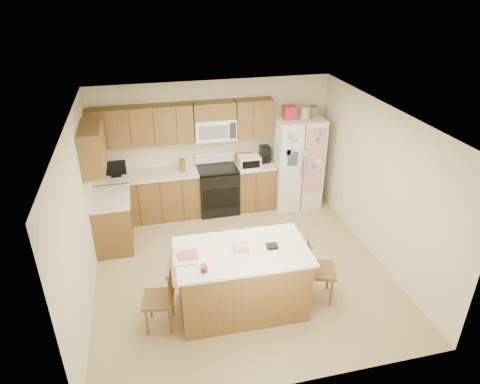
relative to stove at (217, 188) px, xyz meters
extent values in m
plane|color=#A08651|center=(0.00, -1.94, -0.47)|extent=(4.50, 4.50, 0.00)
cube|color=beige|center=(0.00, 0.31, 0.78)|extent=(4.50, 0.10, 2.50)
cube|color=beige|center=(0.00, -4.19, 0.78)|extent=(4.50, 0.10, 2.50)
cube|color=beige|center=(-2.25, -1.94, 0.78)|extent=(0.10, 4.50, 2.50)
cube|color=beige|center=(2.25, -1.94, 0.78)|extent=(0.10, 4.50, 2.50)
cube|color=white|center=(0.00, -1.94, 2.03)|extent=(4.50, 4.50, 0.04)
cube|color=brown|center=(-1.31, 0.01, -0.03)|extent=(1.87, 0.60, 0.88)
cube|color=brown|center=(0.74, 0.01, -0.03)|extent=(0.72, 0.60, 0.88)
cube|color=brown|center=(-1.95, -0.76, -0.03)|extent=(0.60, 0.95, 0.88)
cube|color=white|center=(-1.31, 0.00, 0.43)|extent=(1.87, 0.64, 0.04)
cube|color=white|center=(0.74, 0.00, 0.43)|extent=(0.72, 0.64, 0.04)
cube|color=white|center=(-1.94, -0.76, 0.43)|extent=(0.64, 0.95, 0.04)
cube|color=brown|center=(-1.32, 0.15, 1.33)|extent=(1.85, 0.33, 0.70)
cube|color=brown|center=(0.75, 0.15, 1.33)|extent=(0.70, 0.33, 0.70)
cube|color=brown|center=(0.00, 0.15, 1.53)|extent=(0.76, 0.33, 0.29)
cube|color=brown|center=(-2.08, -0.76, 1.33)|extent=(0.33, 0.95, 0.70)
cube|color=#603610|center=(-1.90, -0.02, 1.33)|extent=(0.02, 0.01, 0.66)
cube|color=#603610|center=(-1.90, -0.29, -0.03)|extent=(0.02, 0.01, 0.84)
cube|color=#603610|center=(-1.50, -0.02, 1.33)|extent=(0.02, 0.01, 0.66)
cube|color=#603610|center=(-1.50, -0.29, -0.03)|extent=(0.02, 0.01, 0.84)
cube|color=#603610|center=(-1.10, -0.02, 1.33)|extent=(0.02, 0.01, 0.66)
cube|color=#603610|center=(-1.10, -0.29, -0.03)|extent=(0.02, 0.01, 0.84)
cube|color=#603610|center=(-0.70, -0.02, 1.33)|extent=(0.01, 0.01, 0.66)
cube|color=#603610|center=(-0.70, -0.29, -0.03)|extent=(0.01, 0.01, 0.84)
cube|color=#603610|center=(0.70, -0.02, 1.33)|extent=(0.01, 0.01, 0.66)
cube|color=#603610|center=(0.70, -0.29, -0.03)|extent=(0.01, 0.01, 0.84)
cube|color=white|center=(0.00, 0.12, 1.18)|extent=(0.76, 0.38, 0.40)
cube|color=slate|center=(-0.06, -0.07, 1.18)|extent=(0.54, 0.01, 0.24)
cube|color=#262626|center=(0.30, -0.07, 1.18)|extent=(0.12, 0.01, 0.30)
cube|color=brown|center=(-0.65, 0.01, 0.56)|extent=(0.10, 0.14, 0.22)
cube|color=black|center=(-1.85, 0.03, 0.46)|extent=(0.18, 0.12, 0.02)
cube|color=black|center=(-1.85, 0.03, 0.62)|extent=(0.38, 0.03, 0.28)
cube|color=#C24E18|center=(0.58, 0.09, 0.54)|extent=(0.35, 0.22, 0.18)
cube|color=white|center=(0.60, -0.14, 0.56)|extent=(0.40, 0.28, 0.23)
cube|color=black|center=(0.60, -0.28, 0.56)|extent=(0.34, 0.01, 0.15)
cube|color=black|center=(0.96, 0.06, 0.61)|extent=(0.18, 0.22, 0.32)
cylinder|color=black|center=(0.96, -0.01, 0.54)|extent=(0.12, 0.12, 0.12)
cube|color=black|center=(0.00, -0.01, -0.03)|extent=(0.76, 0.64, 0.88)
cube|color=black|center=(0.00, -0.33, -0.05)|extent=(0.68, 0.01, 0.42)
cube|color=black|center=(0.00, -0.01, 0.43)|extent=(0.76, 0.64, 0.03)
cube|color=white|center=(0.00, 0.25, 0.56)|extent=(0.76, 0.10, 0.20)
cube|color=white|center=(1.57, -0.06, 0.43)|extent=(0.90, 0.75, 1.80)
cube|color=#4C4C4C|center=(1.57, -0.44, 0.43)|extent=(0.02, 0.01, 1.75)
cube|color=silver|center=(1.52, -0.47, 0.58)|extent=(0.02, 0.03, 0.55)
cube|color=silver|center=(1.62, -0.47, 0.58)|extent=(0.02, 0.03, 0.55)
cube|color=#3F3F44|center=(1.35, -0.44, 0.68)|extent=(0.20, 0.01, 0.28)
cube|color=#D84C59|center=(1.77, -0.44, 0.58)|extent=(0.42, 0.01, 1.30)
cube|color=#B5202F|center=(1.37, -0.06, 1.45)|extent=(0.22, 0.22, 0.24)
cylinder|color=tan|center=(1.67, -0.11, 1.44)|extent=(0.18, 0.18, 0.22)
cube|color=olive|center=(1.85, 0.02, 1.42)|extent=(0.18, 0.20, 0.18)
cube|color=brown|center=(-0.19, -2.81, -0.01)|extent=(1.71, 0.98, 0.93)
cube|color=white|center=(-0.19, -2.81, 0.48)|extent=(1.79, 1.06, 0.04)
cylinder|color=#B5202F|center=(-0.74, -3.13, 0.53)|extent=(0.08, 0.08, 0.06)
cylinder|color=white|center=(-0.74, -3.13, 0.54)|extent=(0.09, 0.09, 0.09)
cube|color=#FBB6B5|center=(-0.20, -2.79, 0.53)|extent=(0.20, 0.15, 0.07)
cube|color=black|center=(0.22, -2.83, 0.52)|extent=(0.15, 0.12, 0.04)
cube|color=white|center=(-0.94, -2.86, 0.50)|extent=(0.30, 0.25, 0.01)
cube|color=#D84C4C|center=(-0.90, -2.78, 0.52)|extent=(0.26, 0.20, 0.01)
cylinder|color=white|center=(-0.51, -3.08, 0.50)|extent=(0.14, 0.05, 0.01)
cube|color=brown|center=(-1.33, -2.90, -0.03)|extent=(0.46, 0.48, 0.04)
cylinder|color=brown|center=(-1.45, -2.71, -0.26)|extent=(0.04, 0.04, 0.43)
cylinder|color=brown|center=(-1.50, -3.04, -0.26)|extent=(0.04, 0.04, 0.43)
cylinder|color=brown|center=(-1.15, -2.76, -0.26)|extent=(0.04, 0.04, 0.43)
cylinder|color=brown|center=(-1.21, -3.09, -0.26)|extent=(0.04, 0.04, 0.43)
cylinder|color=brown|center=(-1.14, -2.78, 0.23)|extent=(0.02, 0.02, 0.47)
cylinder|color=brown|center=(-1.15, -2.85, 0.23)|extent=(0.02, 0.02, 0.47)
cylinder|color=brown|center=(-1.16, -2.93, 0.23)|extent=(0.02, 0.02, 0.47)
cylinder|color=brown|center=(-1.18, -3.00, 0.23)|extent=(0.02, 0.02, 0.47)
cylinder|color=brown|center=(-1.19, -3.07, 0.23)|extent=(0.02, 0.02, 0.47)
cube|color=brown|center=(-1.16, -2.93, 0.47)|extent=(0.11, 0.40, 0.05)
cube|color=brown|center=(-0.22, -2.10, -0.02)|extent=(0.46, 0.44, 0.05)
cylinder|color=brown|center=(-0.03, -1.97, -0.26)|extent=(0.04, 0.04, 0.43)
cylinder|color=brown|center=(-0.37, -1.94, -0.26)|extent=(0.04, 0.04, 0.43)
cylinder|color=brown|center=(-0.06, -2.27, -0.26)|extent=(0.04, 0.04, 0.43)
cylinder|color=brown|center=(-0.40, -2.24, -0.26)|extent=(0.04, 0.04, 0.43)
cylinder|color=brown|center=(-0.08, -2.29, 0.24)|extent=(0.02, 0.02, 0.48)
cylinder|color=brown|center=(-0.16, -2.28, 0.24)|extent=(0.02, 0.02, 0.48)
cylinder|color=brown|center=(-0.23, -2.27, 0.24)|extent=(0.02, 0.02, 0.48)
cylinder|color=brown|center=(-0.31, -2.27, 0.24)|extent=(0.02, 0.02, 0.48)
cylinder|color=brown|center=(-0.38, -2.26, 0.24)|extent=(0.02, 0.02, 0.48)
cube|color=brown|center=(-0.23, -2.27, 0.48)|extent=(0.40, 0.08, 0.05)
cube|color=brown|center=(0.94, -2.85, 0.00)|extent=(0.53, 0.54, 0.05)
cylinder|color=brown|center=(1.04, -3.07, -0.25)|extent=(0.04, 0.04, 0.45)
cylinder|color=brown|center=(1.14, -2.72, -0.25)|extent=(0.04, 0.04, 0.45)
cylinder|color=brown|center=(0.74, -2.98, -0.25)|extent=(0.04, 0.04, 0.45)
cylinder|color=brown|center=(0.84, -2.63, -0.25)|extent=(0.04, 0.04, 0.45)
cylinder|color=brown|center=(0.73, -2.95, 0.27)|extent=(0.02, 0.02, 0.50)
cylinder|color=brown|center=(0.75, -2.87, 0.27)|extent=(0.02, 0.02, 0.50)
cylinder|color=brown|center=(0.77, -2.80, 0.27)|extent=(0.02, 0.02, 0.50)
cylinder|color=brown|center=(0.79, -2.72, 0.27)|extent=(0.02, 0.02, 0.50)
cylinder|color=brown|center=(0.82, -2.65, 0.27)|extent=(0.02, 0.02, 0.50)
cube|color=brown|center=(0.77, -2.80, 0.52)|extent=(0.16, 0.42, 0.05)
camera|label=1|loc=(-1.28, -7.32, 3.77)|focal=32.00mm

